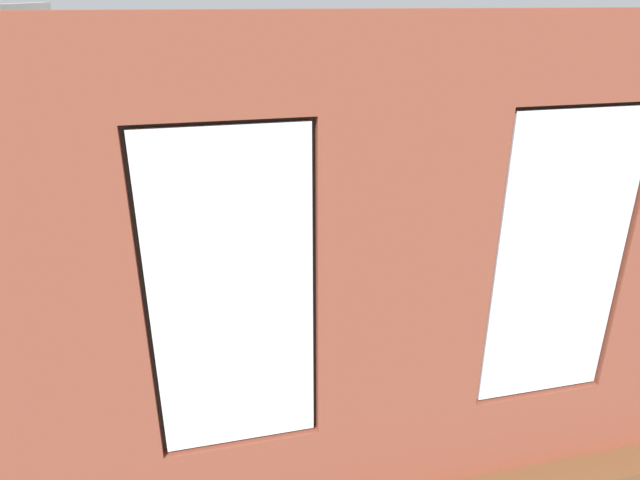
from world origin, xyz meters
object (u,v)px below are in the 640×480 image
object	(u,v)px
potted_plant_corner_near_left	(427,180)
remote_silver	(294,275)
tv_flatscreen	(82,243)
potted_plant_mid_room_small	(382,254)
potted_plant_corner_far_left	(619,334)
remote_black	(343,268)
cup_ceramic	(323,277)
couch_left	(477,263)
candle_jar	(311,273)
potted_plant_near_tv	(128,288)
potted_plant_by_left_couch	(409,229)
potted_plant_foreground_right	(124,225)
media_console	(91,295)
potted_plant_between_couches	(414,364)
papasan_chair	(292,215)
couch_by_window	(269,415)
table_plant_small	(274,275)
coffee_table	(311,281)

from	to	relation	value
potted_plant_corner_near_left	remote_silver	bearing A→B (deg)	38.58
tv_flatscreen	potted_plant_mid_room_small	bearing A→B (deg)	-177.55
remote_silver	potted_plant_corner_far_left	xyz separation A→B (m)	(-2.63, 2.37, 0.23)
remote_black	potted_plant_corner_far_left	xyz separation A→B (m)	(-2.00, 2.41, 0.23)
cup_ceramic	remote_silver	size ratio (longest dim) A/B	0.54
couch_left	candle_jar	bearing A→B (deg)	-82.64
potted_plant_near_tv	potted_plant_mid_room_small	bearing A→B (deg)	-161.40
tv_flatscreen	remote_black	bearing A→B (deg)	172.80
tv_flatscreen	potted_plant_by_left_couch	distance (m)	4.66
potted_plant_foreground_right	cup_ceramic	bearing A→B (deg)	137.03
media_console	potted_plant_near_tv	distance (m)	1.18
couch_left	candle_jar	world-z (taller)	couch_left
couch_left	tv_flatscreen	xyz separation A→B (m)	(4.90, -0.39, 0.63)
potted_plant_by_left_couch	potted_plant_foreground_right	bearing A→B (deg)	-8.32
potted_plant_foreground_right	potted_plant_between_couches	bearing A→B (deg)	122.97
potted_plant_mid_room_small	potted_plant_corner_near_left	xyz separation A→B (m)	(-1.28, -1.50, 0.52)
cup_ceramic	potted_plant_corner_far_left	distance (m)	3.17
media_console	papasan_chair	size ratio (longest dim) A/B	0.76
couch_by_window	potted_plant_by_left_couch	xyz separation A→B (m)	(-2.75, -3.72, -0.03)
candle_jar	table_plant_small	size ratio (longest dim) A/B	0.40
table_plant_small	potted_plant_near_tv	xyz separation A→B (m)	(1.60, 0.27, 0.17)
potted_plant_mid_room_small	potted_plant_by_left_couch	distance (m)	1.13
table_plant_small	potted_plant_mid_room_small	xyz separation A→B (m)	(-1.61, -0.81, -0.26)
couch_by_window	potted_plant_foreground_right	bearing A→B (deg)	-71.43
cup_ceramic	tv_flatscreen	distance (m)	2.85
cup_ceramic	couch_by_window	bearing A→B (deg)	64.66
coffee_table	potted_plant_corner_far_left	size ratio (longest dim) A/B	1.39
tv_flatscreen	potted_plant_corner_near_left	xyz separation A→B (m)	(-5.04, -1.67, -0.09)
remote_silver	potted_plant_near_tv	size ratio (longest dim) A/B	0.14
couch_left	potted_plant_between_couches	distance (m)	2.92
potted_plant_between_couches	remote_black	bearing A→B (deg)	-89.42
potted_plant_mid_room_small	couch_by_window	bearing A→B (deg)	55.14
couch_by_window	potted_plant_corner_near_left	world-z (taller)	potted_plant_corner_near_left
couch_left	potted_plant_corner_near_left	xyz separation A→B (m)	(-0.14, -2.06, 0.54)
remote_silver	potted_plant_corner_near_left	world-z (taller)	potted_plant_corner_near_left
cup_ceramic	potted_plant_between_couches	world-z (taller)	potted_plant_between_couches
tv_flatscreen	potted_plant_corner_far_left	bearing A→B (deg)	151.01
cup_ceramic	potted_plant_mid_room_small	size ratio (longest dim) A/B	0.18
remote_black	media_console	world-z (taller)	media_console
potted_plant_foreground_right	papasan_chair	bearing A→B (deg)	-179.57
remote_silver	potted_plant_mid_room_small	distance (m)	1.47
cup_ceramic	candle_jar	distance (m)	0.17
candle_jar	remote_black	xyz separation A→B (m)	(-0.43, -0.14, -0.04)
tv_flatscreen	potted_plant_mid_room_small	xyz separation A→B (m)	(-3.76, -0.16, -0.61)
potted_plant_by_left_couch	potted_plant_mid_room_small	bearing A→B (deg)	48.51
couch_by_window	media_console	world-z (taller)	couch_by_window
couch_left	potted_plant_between_couches	xyz separation A→B (m)	(1.83, 2.26, 0.26)
couch_left	potted_plant_near_tv	world-z (taller)	potted_plant_near_tv
remote_silver	potted_plant_between_couches	distance (m)	2.33
potted_plant_near_tv	potted_plant_between_couches	xyz separation A→B (m)	(-2.53, 1.73, -0.18)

